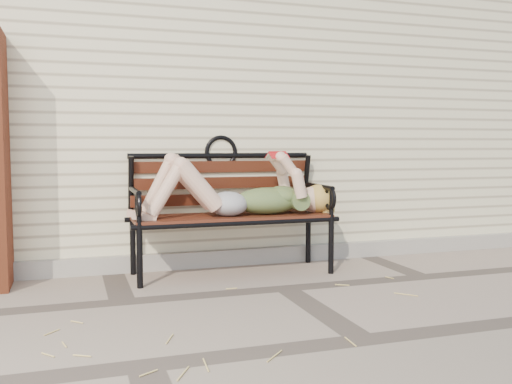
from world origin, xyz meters
name	(u,v)px	position (x,y,z in m)	size (l,w,h in m)	color
ground	(286,288)	(0.00, 0.00, 0.00)	(80.00, 80.00, 0.00)	gray
house_wall	(201,115)	(0.00, 3.00, 1.50)	(8.00, 4.00, 3.00)	#F1E8BC
foundation_strip	(249,256)	(0.00, 0.97, 0.07)	(8.00, 0.10, 0.15)	#A39E93
garden_bench	(229,195)	(-0.26, 0.74, 0.68)	(1.87, 0.75, 1.21)	black
reading_woman	(235,192)	(-0.24, 0.59, 0.72)	(1.77, 0.40, 0.56)	#093843
straw_scatter	(219,310)	(-0.65, -0.42, 0.01)	(2.81, 1.63, 0.01)	#D7BC69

